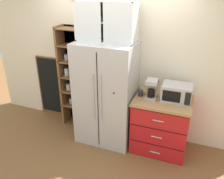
{
  "coord_description": "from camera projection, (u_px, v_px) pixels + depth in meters",
  "views": [
    {
      "loc": [
        1.33,
        -3.22,
        2.57
      ],
      "look_at": [
        0.1,
        0.0,
        0.95
      ],
      "focal_mm": 37.22,
      "sensor_mm": 36.0,
      "label": 1
    }
  ],
  "objects": [
    {
      "name": "ground_plane",
      "position": [
        107.0,
        136.0,
        4.24
      ],
      "size": [
        10.74,
        10.74,
        0.0
      ],
      "primitive_type": "plane",
      "color": "brown"
    },
    {
      "name": "wall_back_cream",
      "position": [
        115.0,
        63.0,
        4.04
      ],
      "size": [
        5.04,
        0.1,
        2.55
      ],
      "primitive_type": "cube",
      "color": "silver",
      "rests_on": "ground"
    },
    {
      "name": "refrigerator",
      "position": [
        106.0,
        93.0,
        3.88
      ],
      "size": [
        0.94,
        0.72,
        1.73
      ],
      "color": "#B7BABF",
      "rests_on": "ground"
    },
    {
      "name": "pantry_shelf_column",
      "position": [
        75.0,
        77.0,
        4.3
      ],
      "size": [
        0.51,
        0.32,
        1.89
      ],
      "color": "brown",
      "rests_on": "ground"
    },
    {
      "name": "counter_cabinet",
      "position": [
        161.0,
        124.0,
        3.77
      ],
      "size": [
        0.89,
        0.68,
        0.91
      ],
      "color": "red",
      "rests_on": "ground"
    },
    {
      "name": "microwave",
      "position": [
        177.0,
        93.0,
        3.5
      ],
      "size": [
        0.44,
        0.33,
        0.26
      ],
      "color": "#B7BABF",
      "rests_on": "counter_cabinet"
    },
    {
      "name": "coffee_maker",
      "position": [
        152.0,
        88.0,
        3.58
      ],
      "size": [
        0.17,
        0.2,
        0.31
      ],
      "color": "#B7B7BC",
      "rests_on": "counter_cabinet"
    },
    {
      "name": "mug_navy",
      "position": [
        163.0,
        98.0,
        3.54
      ],
      "size": [
        0.11,
        0.08,
        0.09
      ],
      "color": "navy",
      "rests_on": "counter_cabinet"
    },
    {
      "name": "mug_charcoal",
      "position": [
        141.0,
        93.0,
        3.68
      ],
      "size": [
        0.12,
        0.09,
        0.09
      ],
      "color": "#2D2D33",
      "rests_on": "counter_cabinet"
    },
    {
      "name": "bottle_amber",
      "position": [
        163.0,
        95.0,
        3.49
      ],
      "size": [
        0.07,
        0.07,
        0.25
      ],
      "color": "brown",
      "rests_on": "counter_cabinet"
    },
    {
      "name": "upper_cabinet",
      "position": [
        107.0,
        21.0,
        3.42
      ],
      "size": [
        0.9,
        0.32,
        0.59
      ],
      "color": "silver",
      "rests_on": "refrigerator"
    },
    {
      "name": "chalkboard_menu",
      "position": [
        52.0,
        87.0,
        4.68
      ],
      "size": [
        0.6,
        0.04,
        1.25
      ],
      "color": "brown",
      "rests_on": "ground"
    }
  ]
}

